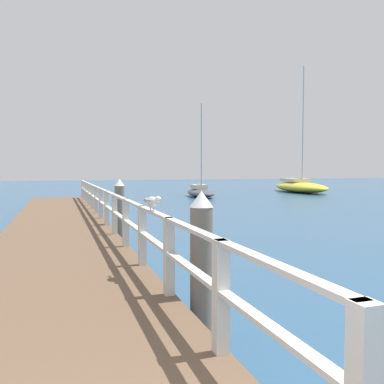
{
  "coord_description": "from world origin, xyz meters",
  "views": [
    {
      "loc": [
        -0.01,
        -0.61,
        2.04
      ],
      "look_at": [
        4.1,
        11.61,
        1.32
      ],
      "focal_mm": 37.35,
      "sensor_mm": 36.0,
      "label": 1
    }
  ],
  "objects_px": {
    "dock_piling_far": "(120,210)",
    "boat_4": "(300,186)",
    "seagull_foreground": "(153,201)",
    "boat_2": "(200,192)",
    "dock_piling_near": "(201,262)"
  },
  "relations": [
    {
      "from": "seagull_foreground",
      "to": "boat_2",
      "type": "xyz_separation_m",
      "value": [
        8.9,
        22.67,
        -1.21
      ]
    },
    {
      "from": "dock_piling_near",
      "to": "dock_piling_far",
      "type": "distance_m",
      "value": 6.89
    },
    {
      "from": "dock_piling_far",
      "to": "boat_4",
      "type": "xyz_separation_m",
      "value": [
        19.27,
        19.88,
        -0.37
      ]
    },
    {
      "from": "dock_piling_far",
      "to": "boat_4",
      "type": "distance_m",
      "value": 27.69
    },
    {
      "from": "seagull_foreground",
      "to": "boat_2",
      "type": "distance_m",
      "value": 24.39
    },
    {
      "from": "seagull_foreground",
      "to": "boat_2",
      "type": "bearing_deg",
      "value": -125.48
    },
    {
      "from": "dock_piling_near",
      "to": "seagull_foreground",
      "type": "bearing_deg",
      "value": 110.27
    },
    {
      "from": "dock_piling_near",
      "to": "seagull_foreground",
      "type": "relative_size",
      "value": 3.78
    },
    {
      "from": "dock_piling_far",
      "to": "seagull_foreground",
      "type": "bearing_deg",
      "value": -93.69
    },
    {
      "from": "seagull_foreground",
      "to": "boat_2",
      "type": "height_order",
      "value": "boat_2"
    },
    {
      "from": "dock_piling_near",
      "to": "dock_piling_far",
      "type": "bearing_deg",
      "value": 90.0
    },
    {
      "from": "dock_piling_far",
      "to": "dock_piling_near",
      "type": "bearing_deg",
      "value": -90.0
    },
    {
      "from": "dock_piling_near",
      "to": "boat_4",
      "type": "distance_m",
      "value": 32.98
    },
    {
      "from": "dock_piling_near",
      "to": "boat_2",
      "type": "distance_m",
      "value": 25.19
    },
    {
      "from": "seagull_foreground",
      "to": "boat_4",
      "type": "bearing_deg",
      "value": -141.38
    }
  ]
}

